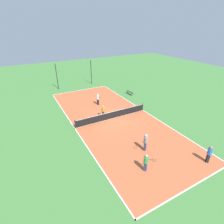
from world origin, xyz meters
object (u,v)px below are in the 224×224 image
player_near_white (98,98)px  player_center_orange (103,111)px  player_far_green (146,162)px  bench (130,92)px  fence_post_back_right (91,72)px  tennis_ball_near_net (177,140)px  player_baseline_gray (146,141)px  tennis_ball_right_alley (64,98)px  tennis_net (112,115)px  player_near_blue (209,153)px  fence_post_back_left (57,77)px

player_near_white → player_center_orange: 3.80m
player_far_green → player_center_orange: bearing=130.5°
bench → fence_post_back_right: 9.14m
player_far_green → tennis_ball_near_net: size_ratio=23.28×
tennis_ball_near_net → fence_post_back_right: 21.33m
player_near_white → player_baseline_gray: player_baseline_gray is taller
tennis_ball_near_net → tennis_ball_right_alley: bearing=113.5°
bench → fence_post_back_right: fence_post_back_right is taller
tennis_net → player_baseline_gray: size_ratio=5.36×
player_near_blue → player_near_white: player_near_white is taller
fence_post_back_left → fence_post_back_right: same height
tennis_net → fence_post_back_left: bearing=102.8°
fence_post_back_right → player_center_orange: bearing=-106.8°
player_far_green → player_near_blue: bearing=27.9°
tennis_ball_right_alley → fence_post_back_left: 5.36m
player_baseline_gray → tennis_ball_near_net: player_baseline_gray is taller
bench → tennis_net: bearing=131.6°
player_near_white → fence_post_back_right: 10.14m
player_baseline_gray → tennis_ball_right_alley: (-3.20, 16.00, -0.98)m
player_center_orange → tennis_ball_right_alley: size_ratio=23.24×
player_near_white → player_baseline_gray: size_ratio=0.96×
player_far_green → fence_post_back_right: bearing=124.1°
bench → player_baseline_gray: (-6.79, -12.57, 0.65)m
player_far_green → tennis_ball_right_alley: bearing=141.7°
bench → tennis_ball_right_alley: bearing=71.1°
player_far_green → fence_post_back_right: size_ratio=0.35×
tennis_net → player_far_green: bearing=-101.5°
player_near_white → bench: bearing=95.6°
tennis_ball_near_net → tennis_ball_right_alley: 17.79m
bench → fence_post_back_left: bearing=49.5°
tennis_ball_right_alley → tennis_ball_near_net: bearing=-66.5°
bench → player_baseline_gray: size_ratio=0.93×
player_center_orange → tennis_ball_near_net: size_ratio=23.24×
fence_post_back_right → tennis_ball_near_net: bearing=-88.9°
player_baseline_gray → fence_post_back_right: size_ratio=0.39×
player_near_white → tennis_ball_right_alley: (-3.64, 4.71, -0.94)m
player_center_orange → bench: bearing=-176.2°
tennis_ball_right_alley → fence_post_back_left: fence_post_back_left is taller
bench → player_near_white: size_ratio=0.96×
player_center_orange → fence_post_back_right: fence_post_back_right is taller
fence_post_back_right → bench: bearing=-68.2°
tennis_net → player_center_orange: player_center_orange is taller
tennis_net → bench: 8.74m
player_far_green → tennis_net: bearing=124.9°
player_near_blue → tennis_ball_right_alley: bearing=58.2°
player_far_green → player_baseline_gray: (1.53, 2.00, 0.11)m
player_near_blue → tennis_ball_near_net: player_near_blue is taller
player_near_white → player_baseline_gray: 11.30m
bench → player_near_blue: player_near_blue is taller
player_near_blue → tennis_net: bearing=56.9°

